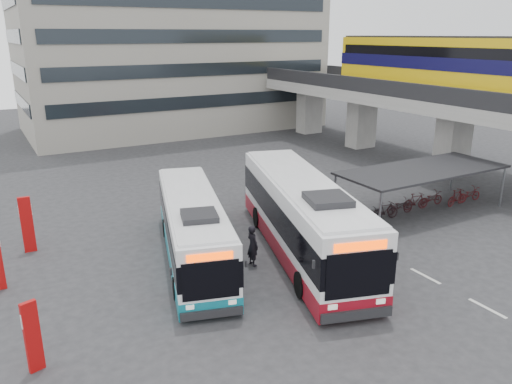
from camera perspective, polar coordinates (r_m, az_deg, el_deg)
ground at (r=22.96m, az=8.96°, el=-7.90°), size 120.00×120.00×0.00m
viaduct at (r=40.48m, az=19.22°, el=11.60°), size 8.00×32.00×9.68m
bike_shelter at (r=30.06m, az=18.34°, el=0.37°), size 10.00×4.00×2.54m
office_block at (r=55.53m, az=-9.92°, el=20.16°), size 30.00×15.00×25.00m
road_markings at (r=22.62m, az=18.79°, el=-9.08°), size 0.15×7.60×0.01m
bus_main at (r=23.11m, az=5.27°, el=-2.85°), size 6.37×13.03×3.78m
bus_teal at (r=22.55m, az=-7.22°, el=-4.21°), size 5.24×11.02×3.19m
pedestrian at (r=22.04m, az=-0.39°, el=-6.13°), size 0.49×0.71×1.86m
sign_totem_south at (r=16.88m, az=-24.19°, el=-14.73°), size 0.50×0.28×2.34m
sign_totem_north at (r=25.53m, az=-24.69°, el=-3.32°), size 0.58×0.20×2.70m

